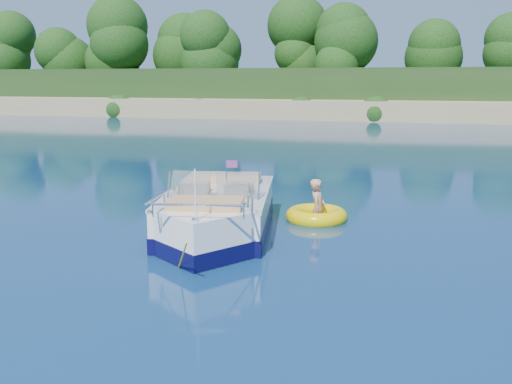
% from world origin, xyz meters
% --- Properties ---
extents(ground, '(160.00, 160.00, 0.00)m').
position_xyz_m(ground, '(0.00, 0.00, 0.00)').
color(ground, '#0B264D').
rests_on(ground, ground).
extents(shoreline, '(170.00, 59.00, 6.00)m').
position_xyz_m(shoreline, '(0.00, 63.77, 0.98)').
color(shoreline, '#978257').
rests_on(shoreline, ground).
extents(treeline, '(150.00, 7.12, 8.19)m').
position_xyz_m(treeline, '(0.04, 41.01, 5.55)').
color(treeline, black).
rests_on(treeline, ground).
extents(motorboat, '(2.76, 5.75, 1.93)m').
position_xyz_m(motorboat, '(-1.37, 1.94, 0.37)').
color(motorboat, white).
rests_on(motorboat, ground).
extents(tow_tube, '(1.58, 1.58, 0.37)m').
position_xyz_m(tow_tube, '(0.40, 3.70, 0.10)').
color(tow_tube, yellow).
rests_on(tow_tube, ground).
extents(boy, '(0.35, 0.77, 1.52)m').
position_xyz_m(boy, '(0.42, 3.79, 0.00)').
color(boy, tan).
rests_on(boy, ground).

